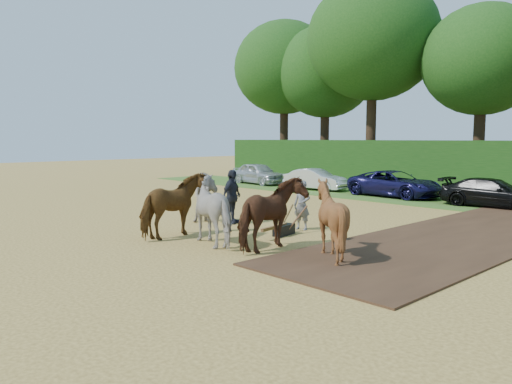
% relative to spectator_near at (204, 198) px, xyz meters
% --- Properties ---
extents(ground, '(120.00, 120.00, 0.00)m').
position_rel_spectator_near_xyz_m(ground, '(6.33, -1.87, -0.92)').
color(ground, gold).
rests_on(ground, ground).
extents(earth_strip, '(4.50, 17.00, 0.05)m').
position_rel_spectator_near_xyz_m(earth_strip, '(7.83, 5.13, -0.90)').
color(earth_strip, '#472D1C').
rests_on(earth_strip, ground).
extents(grass_verge, '(50.00, 5.00, 0.03)m').
position_rel_spectator_near_xyz_m(grass_verge, '(6.33, 12.13, -0.91)').
color(grass_verge, '#38601E').
rests_on(grass_verge, ground).
extents(spectator_near, '(1.05, 1.13, 1.85)m').
position_rel_spectator_near_xyz_m(spectator_near, '(0.00, 0.00, 0.00)').
color(spectator_near, '#B1A68B').
rests_on(spectator_near, ground).
extents(spectator_far, '(0.84, 1.26, 1.98)m').
position_rel_spectator_near_xyz_m(spectator_far, '(0.92, 0.55, 0.07)').
color(spectator_far, '#23262F').
rests_on(spectator_far, ground).
extents(plough_team, '(6.78, 5.47, 2.03)m').
position_rel_spectator_near_xyz_m(plough_team, '(4.19, -1.63, 0.08)').
color(plough_team, brown).
rests_on(plough_team, ground).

